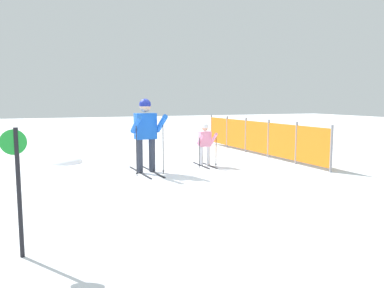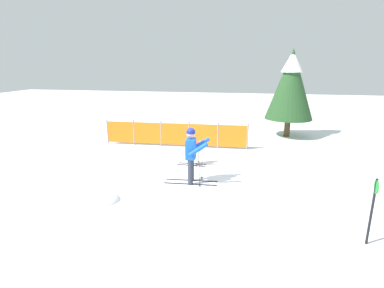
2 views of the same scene
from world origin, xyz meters
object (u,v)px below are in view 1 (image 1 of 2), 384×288
skier_child (205,141)px  safety_fence (257,137)px  skier_adult (146,129)px  trail_marker (17,178)px

skier_child → safety_fence: bearing=118.1°
skier_adult → trail_marker: bearing=-34.9°
safety_fence → trail_marker: trail_marker is taller
skier_adult → skier_child: 1.78m
skier_adult → safety_fence: size_ratio=0.27×
safety_fence → skier_child: bearing=-62.1°
skier_child → safety_fence: (-1.26, 2.38, -0.08)m
skier_adult → safety_fence: (-1.57, 4.08, -0.49)m
skier_child → safety_fence: safety_fence is taller
skier_adult → safety_fence: bearing=107.5°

